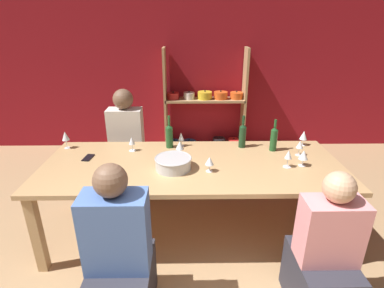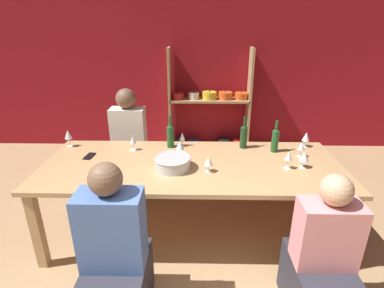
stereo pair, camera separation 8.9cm
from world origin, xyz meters
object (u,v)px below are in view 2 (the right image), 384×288
Objects in this scene: wine_bottle_amber at (275,139)px; wine_glass_empty_a at (133,140)px; wine_glass_empty_c at (306,137)px; dining_table at (192,170)px; mixing_bowl at (172,162)px; wine_glass_red_a at (304,157)px; wine_glass_red_f at (208,161)px; wine_glass_red_c at (182,137)px; person_far_a at (131,154)px; shelf_unit at (210,115)px; wine_glass_empty_b at (289,157)px; wine_glass_red_e at (301,147)px; wine_bottle_green at (244,136)px; wine_glass_red_b at (68,135)px; cell_phone at (89,156)px; wine_bottle_dark at (170,135)px; person_near_b at (116,263)px; person_near_a at (320,267)px; wine_glass_red_d at (180,146)px.

wine_bottle_amber is 1.41m from wine_glass_empty_a.
wine_bottle_amber is 2.06× the size of wine_glass_empty_c.
mixing_bowl is (-0.17, -0.11, 0.13)m from dining_table.
dining_table is 8.39× the size of mixing_bowl.
wine_glass_red_a is 1.08× the size of wine_glass_red_f.
wine_glass_red_a is at bearing -23.66° from wine_glass_red_c.
wine_bottle_amber is 0.25× the size of person_far_a.
shelf_unit is 2.35m from wine_glass_empty_b.
wine_glass_empty_a is 1.64m from wine_glass_red_e.
wine_glass_red_c is 1.06× the size of wine_glass_red_f.
dining_table is at bearing 131.99° from wine_glass_red_f.
mixing_bowl is at bearing -158.56° from wine_glass_empty_c.
wine_bottle_green reaches higher than dining_table.
wine_glass_red_b reaches higher than wine_glass_red_e.
wine_bottle_amber is at bearing 33.81° from wine_glass_red_f.
shelf_unit is at bearing 87.40° from wine_glass_red_f.
cell_phone is at bearing -170.45° from wine_bottle_green.
wine_glass_red_c is at bearing 2.00° from wine_glass_red_b.
wine_bottle_dark is 0.26× the size of person_far_a.
person_near_b reaches higher than dining_table.
mixing_bowl is 1.43m from wine_glass_empty_c.
wine_glass_red_f is (-0.70, -0.07, -0.02)m from wine_glass_empty_b.
person_near_a is 0.94× the size of person_near_b.
wine_glass_red_b reaches higher than wine_glass_red_c.
person_near_a is at bearing -42.49° from wine_glass_red_f.
wine_bottle_green reaches higher than wine_glass_empty_c.
wine_glass_red_b is (-1.28, 0.38, 0.20)m from dining_table.
person_far_a is (-1.28, 0.46, -0.43)m from wine_bottle_green.
dining_table is at bearing 136.55° from person_near_a.
person_near_a is at bearing 0.95° from person_near_b.
person_near_a is at bearing -85.49° from wine_bottle_amber.
wine_glass_red_a is at bearing -12.81° from wine_glass_empty_a.
mixing_bowl reaches higher than cell_phone.
wine_glass_empty_b is at bearing -6.71° from cell_phone.
person_far_a is (-1.58, 0.56, -0.43)m from wine_bottle_amber.
wine_glass_red_e is 0.29m from wine_glass_empty_c.
wine_glass_red_a is 0.13× the size of person_near_a.
person_far_a is at bearing 139.53° from wine_bottle_dark.
wine_glass_empty_b is 0.70m from wine_glass_red_f.
wine_bottle_amber is 1.81m from cell_phone.
person_far_a is at bearing 147.02° from wine_glass_red_c.
person_near_a is at bearing -101.44° from wine_glass_empty_c.
wine_glass_red_c is at bearing 88.07° from wine_glass_red_d.
wine_glass_red_c is 0.11× the size of person_far_a.
person_near_b reaches higher than wine_glass_red_e.
wine_glass_red_b is at bearing 139.32° from cell_phone.
wine_glass_red_f is 1.13m from person_near_a.
wine_bottle_amber is (0.98, 0.39, 0.07)m from mixing_bowl.
wine_glass_empty_a reaches higher than mixing_bowl.
wine_glass_red_c is at bearing -101.59° from shelf_unit.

